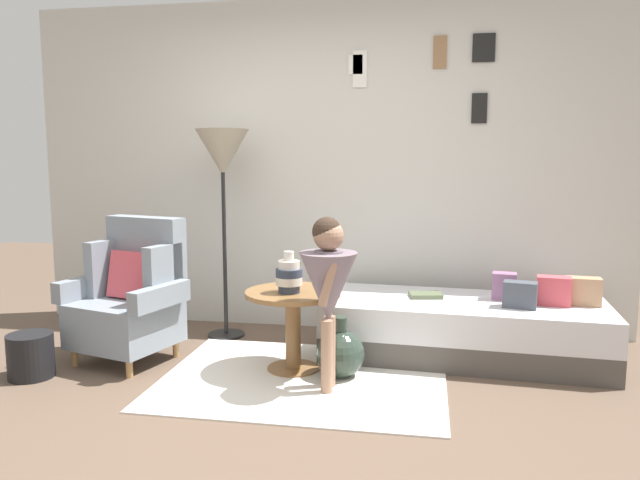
{
  "coord_description": "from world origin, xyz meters",
  "views": [
    {
      "loc": [
        0.82,
        -2.85,
        1.37
      ],
      "look_at": [
        0.15,
        0.95,
        0.85
      ],
      "focal_mm": 33.93,
      "sensor_mm": 36.0,
      "label": 1
    }
  ],
  "objects_px": {
    "demijohn_near": "(340,353)",
    "magazine_basket": "(31,356)",
    "floor_lamp": "(223,160)",
    "vase_striped": "(289,276)",
    "book_on_daybed": "(426,295)",
    "armchair": "(132,296)",
    "side_table": "(293,313)",
    "person_child": "(328,282)",
    "daybed": "(463,329)"
  },
  "relations": [
    {
      "from": "side_table",
      "to": "magazine_basket",
      "type": "height_order",
      "value": "side_table"
    },
    {
      "from": "floor_lamp",
      "to": "magazine_basket",
      "type": "relative_size",
      "value": 5.68
    },
    {
      "from": "demijohn_near",
      "to": "magazine_basket",
      "type": "distance_m",
      "value": 1.95
    },
    {
      "from": "vase_striped",
      "to": "floor_lamp",
      "type": "height_order",
      "value": "floor_lamp"
    },
    {
      "from": "armchair",
      "to": "floor_lamp",
      "type": "bearing_deg",
      "value": 53.87
    },
    {
      "from": "vase_striped",
      "to": "daybed",
      "type": "bearing_deg",
      "value": 24.95
    },
    {
      "from": "person_child",
      "to": "demijohn_near",
      "type": "distance_m",
      "value": 0.55
    },
    {
      "from": "demijohn_near",
      "to": "magazine_basket",
      "type": "bearing_deg",
      "value": -169.87
    },
    {
      "from": "armchair",
      "to": "side_table",
      "type": "bearing_deg",
      "value": -1.95
    },
    {
      "from": "armchair",
      "to": "daybed",
      "type": "height_order",
      "value": "armchair"
    },
    {
      "from": "armchair",
      "to": "person_child",
      "type": "height_order",
      "value": "person_child"
    },
    {
      "from": "vase_striped",
      "to": "book_on_daybed",
      "type": "bearing_deg",
      "value": 34.31
    },
    {
      "from": "floor_lamp",
      "to": "demijohn_near",
      "type": "height_order",
      "value": "floor_lamp"
    },
    {
      "from": "floor_lamp",
      "to": "demijohn_near",
      "type": "distance_m",
      "value": 1.73
    },
    {
      "from": "vase_striped",
      "to": "magazine_basket",
      "type": "height_order",
      "value": "vase_striped"
    },
    {
      "from": "floor_lamp",
      "to": "person_child",
      "type": "distance_m",
      "value": 1.54
    },
    {
      "from": "daybed",
      "to": "side_table",
      "type": "relative_size",
      "value": 3.16
    },
    {
      "from": "book_on_daybed",
      "to": "magazine_basket",
      "type": "bearing_deg",
      "value": -158.85
    },
    {
      "from": "side_table",
      "to": "daybed",
      "type": "bearing_deg",
      "value": 23.04
    },
    {
      "from": "side_table",
      "to": "book_on_daybed",
      "type": "distance_m",
      "value": 0.99
    },
    {
      "from": "book_on_daybed",
      "to": "side_table",
      "type": "bearing_deg",
      "value": -147.65
    },
    {
      "from": "armchair",
      "to": "book_on_daybed",
      "type": "height_order",
      "value": "armchair"
    },
    {
      "from": "daybed",
      "to": "person_child",
      "type": "xyz_separation_m",
      "value": [
        -0.82,
        -0.77,
        0.46
      ]
    },
    {
      "from": "floor_lamp",
      "to": "person_child",
      "type": "relative_size",
      "value": 1.53
    },
    {
      "from": "magazine_basket",
      "to": "side_table",
      "type": "bearing_deg",
      "value": 14.44
    },
    {
      "from": "floor_lamp",
      "to": "book_on_daybed",
      "type": "relative_size",
      "value": 7.22
    },
    {
      "from": "side_table",
      "to": "magazine_basket",
      "type": "bearing_deg",
      "value": -165.56
    },
    {
      "from": "vase_striped",
      "to": "demijohn_near",
      "type": "height_order",
      "value": "vase_striped"
    },
    {
      "from": "demijohn_near",
      "to": "floor_lamp",
      "type": "bearing_deg",
      "value": 143.87
    },
    {
      "from": "side_table",
      "to": "floor_lamp",
      "type": "height_order",
      "value": "floor_lamp"
    },
    {
      "from": "armchair",
      "to": "vase_striped",
      "type": "relative_size",
      "value": 3.66
    },
    {
      "from": "person_child",
      "to": "demijohn_near",
      "type": "bearing_deg",
      "value": 80.36
    },
    {
      "from": "daybed",
      "to": "magazine_basket",
      "type": "distance_m",
      "value": 2.85
    },
    {
      "from": "magazine_basket",
      "to": "demijohn_near",
      "type": "bearing_deg",
      "value": 10.13
    },
    {
      "from": "armchair",
      "to": "side_table",
      "type": "distance_m",
      "value": 1.14
    },
    {
      "from": "side_table",
      "to": "floor_lamp",
      "type": "distance_m",
      "value": 1.36
    },
    {
      "from": "floor_lamp",
      "to": "side_table",
      "type": "bearing_deg",
      "value": -44.14
    },
    {
      "from": "side_table",
      "to": "book_on_daybed",
      "type": "bearing_deg",
      "value": 32.35
    },
    {
      "from": "vase_striped",
      "to": "book_on_daybed",
      "type": "xyz_separation_m",
      "value": [
        0.85,
        0.58,
        -0.22
      ]
    },
    {
      "from": "floor_lamp",
      "to": "magazine_basket",
      "type": "bearing_deg",
      "value": -130.54
    },
    {
      "from": "daybed",
      "to": "vase_striped",
      "type": "bearing_deg",
      "value": -155.05
    },
    {
      "from": "demijohn_near",
      "to": "book_on_daybed",
      "type": "bearing_deg",
      "value": 49.14
    },
    {
      "from": "floor_lamp",
      "to": "book_on_daybed",
      "type": "height_order",
      "value": "floor_lamp"
    },
    {
      "from": "armchair",
      "to": "book_on_daybed",
      "type": "bearing_deg",
      "value": 14.01
    },
    {
      "from": "armchair",
      "to": "side_table",
      "type": "height_order",
      "value": "armchair"
    },
    {
      "from": "side_table",
      "to": "demijohn_near",
      "type": "height_order",
      "value": "side_table"
    },
    {
      "from": "daybed",
      "to": "book_on_daybed",
      "type": "bearing_deg",
      "value": 166.76
    },
    {
      "from": "armchair",
      "to": "daybed",
      "type": "xyz_separation_m",
      "value": [
        2.24,
        0.43,
        -0.24
      ]
    },
    {
      "from": "person_child",
      "to": "book_on_daybed",
      "type": "relative_size",
      "value": 4.73
    },
    {
      "from": "floor_lamp",
      "to": "armchair",
      "type": "bearing_deg",
      "value": -126.13
    }
  ]
}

